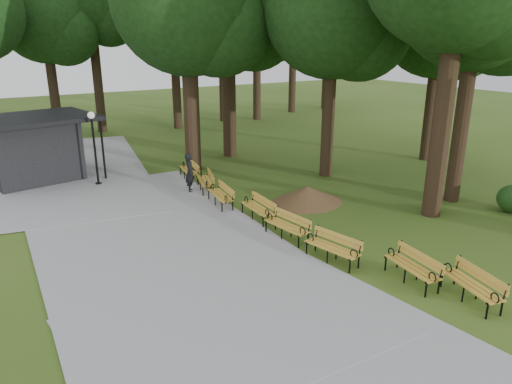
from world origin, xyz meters
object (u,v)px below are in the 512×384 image
bench_6 (205,181)px  lawn_tree_5 (440,19)px  dirt_mound (307,194)px  kiosk (32,149)px  lawn_tree_4 (227,5)px  lamp_post (93,133)px  bench_5 (220,195)px  bench_3 (287,226)px  bench_4 (258,209)px  bench_0 (471,285)px  bench_1 (412,267)px  bench_7 (189,170)px  lawn_tree_2 (187,0)px  lawn_tree_1 (333,8)px  person (190,173)px  bench_2 (332,248)px

bench_6 → lawn_tree_5: bearing=101.6°
dirt_mound → bench_6: (-2.87, 3.65, 0.09)m
kiosk → lawn_tree_4: size_ratio=0.42×
lamp_post → bench_5: lamp_post is taller
bench_6 → dirt_mound: bearing=55.7°
bench_3 → bench_5: same height
bench_5 → lawn_tree_5: size_ratio=0.18×
bench_3 → bench_4: (0.09, 2.00, 0.00)m
bench_5 → lawn_tree_4: lawn_tree_4 is taller
lamp_post → bench_0: 16.46m
lawn_tree_4 → lawn_tree_5: size_ratio=1.10×
bench_3 → bench_4: size_ratio=1.00×
dirt_mound → lawn_tree_4: bearing=81.9°
bench_3 → bench_5: (-0.37, 4.11, 0.00)m
bench_4 → lawn_tree_4: (4.02, 9.44, 7.69)m
kiosk → bench_4: 11.87m
bench_1 → bench_6: bearing=-165.2°
kiosk → bench_7: kiosk is taller
bench_7 → bench_3: bearing=9.0°
bench_4 → lawn_tree_5: (12.84, 2.89, 6.97)m
lamp_post → lawn_tree_4: (7.96, 1.82, 5.71)m
bench_7 → lawn_tree_5: bearing=85.1°
lawn_tree_2 → bench_6: bearing=-106.8°
bench_5 → bench_3: bearing=13.2°
kiosk → lawn_tree_2: 10.07m
lawn_tree_4 → lawn_tree_2: bearing=-151.2°
bench_4 → bench_7: (0.00, 6.22, 0.00)m
bench_1 → lawn_tree_1: bearing=160.8°
kiosk → bench_4: size_ratio=2.57×
kiosk → lawn_tree_1: 15.34m
lamp_post → lawn_tree_5: (16.78, -4.73, 5.00)m
bench_3 → bench_4: 2.00m
lawn_tree_2 → lawn_tree_4: lawn_tree_2 is taller
kiosk → bench_0: 19.47m
lamp_post → bench_6: 5.49m
person → dirt_mound: (3.49, -3.84, -0.52)m
kiosk → bench_1: bearing=-74.7°
person → bench_0: size_ratio=0.91×
lawn_tree_1 → kiosk: bearing=151.4°
bench_1 → lawn_tree_5: (11.71, 9.14, 6.97)m
lawn_tree_5 → lawn_tree_4: bearing=143.4°
bench_0 → bench_3: same height
bench_2 → bench_3: size_ratio=1.00×
dirt_mound → bench_4: bearing=-168.3°
bench_1 → bench_4: size_ratio=1.00×
bench_1 → bench_6: 10.54m
bench_4 → bench_5: size_ratio=1.00×
person → lawn_tree_2: size_ratio=0.15×
dirt_mound → bench_7: (-2.76, 5.65, 0.09)m
person → bench_3: person is taller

